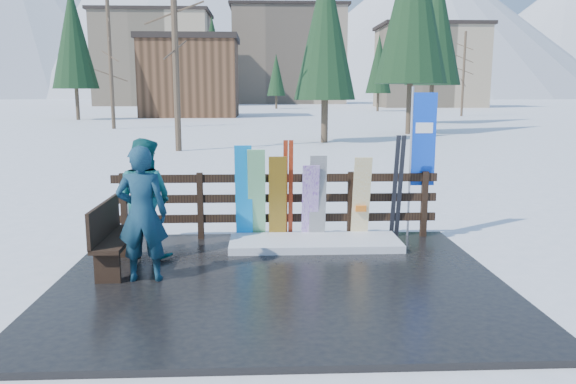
{
  "coord_description": "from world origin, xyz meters",
  "views": [
    {
      "loc": [
        -0.21,
        -7.31,
        2.58
      ],
      "look_at": [
        0.16,
        1.0,
        1.1
      ],
      "focal_mm": 35.0,
      "sensor_mm": 36.0,
      "label": 1
    }
  ],
  "objects_px": {
    "snowboard_3": "(310,203)",
    "snowboard_4": "(318,198)",
    "snowboard_0": "(244,194)",
    "person_back": "(145,198)",
    "person_front": "(142,214)",
    "rental_flag": "(420,145)",
    "snowboard_1": "(257,195)",
    "snowboard_5": "(361,199)",
    "snowboard_2": "(278,199)",
    "bench": "(112,234)"
  },
  "relations": [
    {
      "from": "snowboard_4",
      "to": "rental_flag",
      "type": "height_order",
      "value": "rental_flag"
    },
    {
      "from": "snowboard_1",
      "to": "snowboard_0",
      "type": "bearing_deg",
      "value": 180.0
    },
    {
      "from": "bench",
      "to": "snowboard_5",
      "type": "distance_m",
      "value": 4.08
    },
    {
      "from": "rental_flag",
      "to": "person_front",
      "type": "xyz_separation_m",
      "value": [
        -4.33,
        -2.22,
        -0.69
      ]
    },
    {
      "from": "snowboard_2",
      "to": "person_front",
      "type": "relative_size",
      "value": 0.82
    },
    {
      "from": "snowboard_5",
      "to": "person_front",
      "type": "relative_size",
      "value": 0.81
    },
    {
      "from": "bench",
      "to": "rental_flag",
      "type": "relative_size",
      "value": 0.58
    },
    {
      "from": "bench",
      "to": "person_back",
      "type": "xyz_separation_m",
      "value": [
        0.34,
        0.64,
        0.4
      ]
    },
    {
      "from": "snowboard_3",
      "to": "person_front",
      "type": "relative_size",
      "value": 0.74
    },
    {
      "from": "snowboard_0",
      "to": "snowboard_5",
      "type": "bearing_deg",
      "value": -0.0
    },
    {
      "from": "bench",
      "to": "person_front",
      "type": "relative_size",
      "value": 0.82
    },
    {
      "from": "bench",
      "to": "snowboard_3",
      "type": "relative_size",
      "value": 1.12
    },
    {
      "from": "snowboard_1",
      "to": "snowboard_2",
      "type": "relative_size",
      "value": 1.1
    },
    {
      "from": "snowboard_3",
      "to": "rental_flag",
      "type": "distance_m",
      "value": 2.16
    },
    {
      "from": "snowboard_0",
      "to": "snowboard_3",
      "type": "distance_m",
      "value": 1.13
    },
    {
      "from": "snowboard_3",
      "to": "rental_flag",
      "type": "bearing_deg",
      "value": 7.98
    },
    {
      "from": "snowboard_0",
      "to": "rental_flag",
      "type": "height_order",
      "value": "rental_flag"
    },
    {
      "from": "snowboard_2",
      "to": "snowboard_5",
      "type": "height_order",
      "value": "snowboard_2"
    },
    {
      "from": "snowboard_1",
      "to": "snowboard_5",
      "type": "xyz_separation_m",
      "value": [
        1.77,
        -0.0,
        -0.07
      ]
    },
    {
      "from": "rental_flag",
      "to": "person_back",
      "type": "height_order",
      "value": "rental_flag"
    },
    {
      "from": "bench",
      "to": "rental_flag",
      "type": "distance_m",
      "value": 5.28
    },
    {
      "from": "snowboard_2",
      "to": "rental_flag",
      "type": "height_order",
      "value": "rental_flag"
    },
    {
      "from": "snowboard_0",
      "to": "snowboard_1",
      "type": "distance_m",
      "value": 0.22
    },
    {
      "from": "snowboard_0",
      "to": "snowboard_2",
      "type": "bearing_deg",
      "value": 0.0
    },
    {
      "from": "rental_flag",
      "to": "person_back",
      "type": "bearing_deg",
      "value": -166.49
    },
    {
      "from": "snowboard_3",
      "to": "snowboard_4",
      "type": "height_order",
      "value": "snowboard_4"
    },
    {
      "from": "snowboard_2",
      "to": "person_front",
      "type": "distance_m",
      "value": 2.69
    },
    {
      "from": "bench",
      "to": "snowboard_0",
      "type": "height_order",
      "value": "snowboard_0"
    },
    {
      "from": "bench",
      "to": "snowboard_5",
      "type": "xyz_separation_m",
      "value": [
        3.81,
        1.45,
        0.21
      ]
    },
    {
      "from": "snowboard_3",
      "to": "person_front",
      "type": "distance_m",
      "value": 3.11
    },
    {
      "from": "snowboard_0",
      "to": "snowboard_4",
      "type": "distance_m",
      "value": 1.25
    },
    {
      "from": "snowboard_3",
      "to": "person_front",
      "type": "bearing_deg",
      "value": -140.9
    },
    {
      "from": "snowboard_1",
      "to": "snowboard_4",
      "type": "distance_m",
      "value": 1.03
    },
    {
      "from": "bench",
      "to": "snowboard_3",
      "type": "distance_m",
      "value": 3.28
    },
    {
      "from": "snowboard_1",
      "to": "person_front",
      "type": "distance_m",
      "value": 2.46
    },
    {
      "from": "snowboard_1",
      "to": "person_back",
      "type": "xyz_separation_m",
      "value": [
        -1.69,
        -0.82,
        0.12
      ]
    },
    {
      "from": "snowboard_5",
      "to": "person_front",
      "type": "xyz_separation_m",
      "value": [
        -3.27,
        -1.95,
        0.19
      ]
    },
    {
      "from": "snowboard_1",
      "to": "person_front",
      "type": "bearing_deg",
      "value": -127.46
    },
    {
      "from": "snowboard_4",
      "to": "rental_flag",
      "type": "xyz_separation_m",
      "value": [
        1.8,
        0.27,
        0.87
      ]
    },
    {
      "from": "bench",
      "to": "snowboard_1",
      "type": "xyz_separation_m",
      "value": [
        2.04,
        1.45,
        0.28
      ]
    },
    {
      "from": "rental_flag",
      "to": "person_front",
      "type": "relative_size",
      "value": 1.43
    },
    {
      "from": "snowboard_0",
      "to": "person_front",
      "type": "height_order",
      "value": "person_front"
    },
    {
      "from": "snowboard_1",
      "to": "snowboard_2",
      "type": "xyz_separation_m",
      "value": [
        0.35,
        0.0,
        -0.06
      ]
    },
    {
      "from": "snowboard_2",
      "to": "person_back",
      "type": "bearing_deg",
      "value": -158.21
    },
    {
      "from": "bench",
      "to": "person_back",
      "type": "relative_size",
      "value": 0.82
    },
    {
      "from": "snowboard_1",
      "to": "snowboard_5",
      "type": "bearing_deg",
      "value": -0.0
    },
    {
      "from": "snowboard_3",
      "to": "snowboard_0",
      "type": "bearing_deg",
      "value": 180.0
    },
    {
      "from": "snowboard_0",
      "to": "snowboard_1",
      "type": "height_order",
      "value": "snowboard_0"
    },
    {
      "from": "snowboard_0",
      "to": "person_back",
      "type": "height_order",
      "value": "person_back"
    },
    {
      "from": "snowboard_5",
      "to": "rental_flag",
      "type": "bearing_deg",
      "value": 14.31
    }
  ]
}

